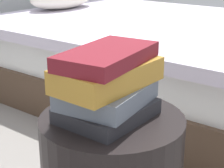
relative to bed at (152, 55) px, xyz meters
name	(u,v)px	position (x,y,z in m)	size (l,w,h in m)	color
bed	(152,55)	(0.00, 0.00, 0.00)	(1.63, 2.07, 0.62)	#4C3828
book_charcoal	(107,111)	(-1.26, -0.72, 0.24)	(0.23, 0.19, 0.04)	#28282D
book_slate	(107,94)	(-1.26, -0.71, 0.28)	(0.23, 0.19, 0.05)	slate
book_ochre	(108,75)	(-1.26, -0.72, 0.34)	(0.28, 0.15, 0.06)	#B7842D
book_maroon	(108,56)	(-1.26, -0.72, 0.38)	(0.28, 0.15, 0.04)	maroon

